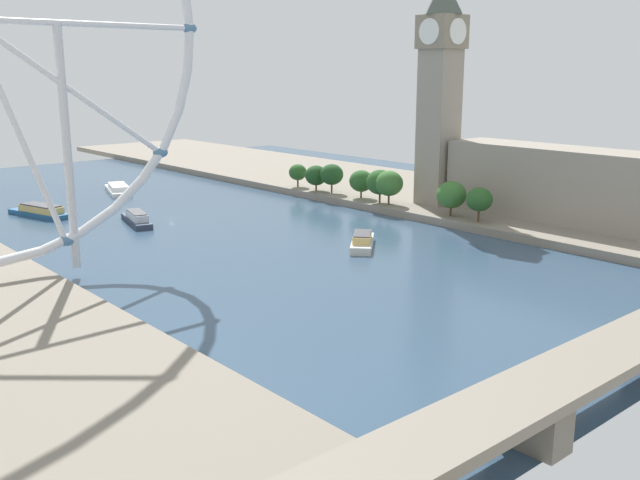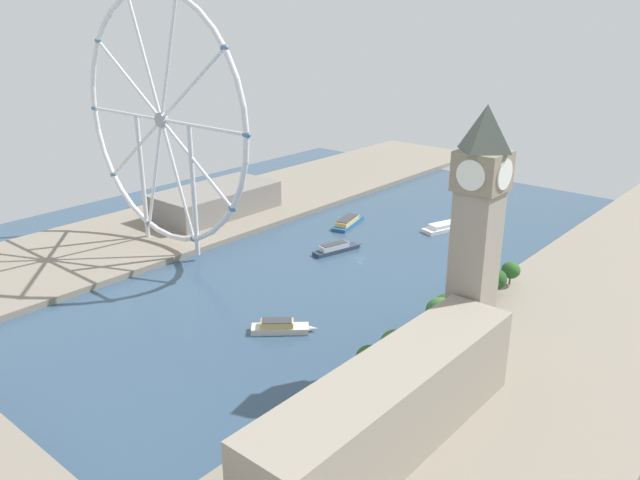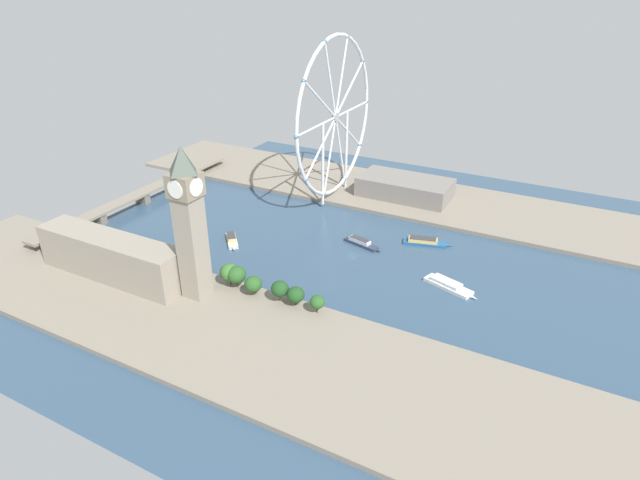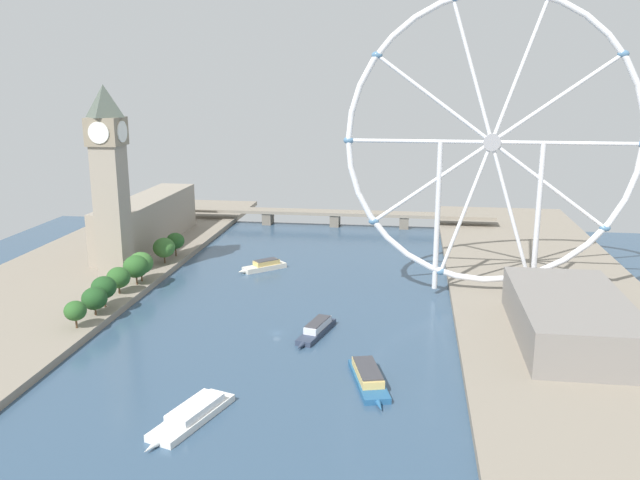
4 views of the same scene
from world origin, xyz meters
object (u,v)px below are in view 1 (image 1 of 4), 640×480
parliament_block (580,187)px  tour_boat_3 (362,241)px  tour_boat_0 (40,211)px  tour_boat_1 (118,189)px  tour_boat_2 (136,218)px  clock_tower (440,88)px

parliament_block → tour_boat_3: size_ratio=4.54×
tour_boat_0 → tour_boat_1: tour_boat_0 is taller
tour_boat_2 → tour_boat_3: size_ratio=1.37×
clock_tower → tour_boat_2: clock_tower is taller
tour_boat_3 → tour_boat_1: bearing=52.5°
parliament_block → tour_boat_2: bearing=-45.5°
tour_boat_3 → parliament_block: bearing=-66.6°
parliament_block → tour_boat_3: parliament_block is taller
tour_boat_1 → tour_boat_2: size_ratio=1.15×
tour_boat_1 → tour_boat_3: tour_boat_3 is taller
clock_tower → tour_boat_2: size_ratio=2.88×
tour_boat_0 → tour_boat_2: (-22.89, 39.33, -0.02)m
clock_tower → parliament_block: size_ratio=0.87×
tour_boat_0 → clock_tower: bearing=-141.7°
tour_boat_1 → tour_boat_3: bearing=-156.8°
clock_tower → tour_boat_1: clock_tower is taller
clock_tower → tour_boat_3: size_ratio=3.96×
parliament_block → tour_boat_1: bearing=-64.5°
clock_tower → tour_boat_3: (68.61, 26.09, -48.50)m
tour_boat_1 → tour_boat_3: (-13.51, 154.76, 0.30)m
tour_boat_2 → tour_boat_3: bearing=-140.7°
tour_boat_1 → parliament_block: bearing=-136.3°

